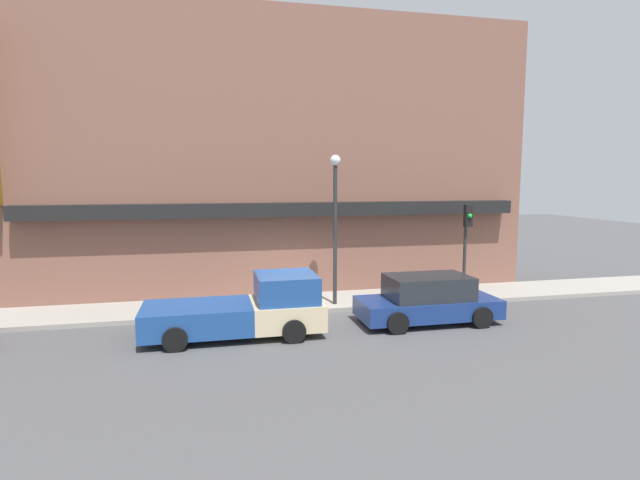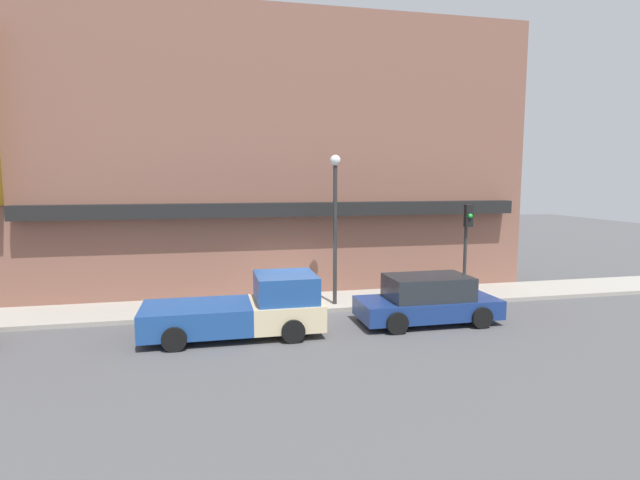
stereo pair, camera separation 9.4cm
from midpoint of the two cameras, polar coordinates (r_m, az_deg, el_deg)
ground_plane at (r=16.68m, az=-2.71°, el=-8.54°), size 80.00×80.00×0.00m
sidewalk at (r=17.86m, az=-3.40°, el=-7.25°), size 36.00×2.51×0.15m
building at (r=20.04m, az=-4.81°, el=9.45°), size 19.80×3.80×10.69m
pickup_truck at (r=14.57m, az=-8.29°, el=-7.83°), size 5.05×2.23×1.73m
parked_car at (r=15.97m, az=12.35°, el=-6.73°), size 4.35×2.01×1.49m
fire_hydrant at (r=17.05m, az=-4.46°, el=-6.39°), size 0.22×0.22×0.76m
street_lamp at (r=17.00m, az=1.90°, el=3.34°), size 0.36×0.36×5.12m
traffic_light at (r=18.98m, az=16.58°, el=0.74°), size 0.28×0.42×3.40m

